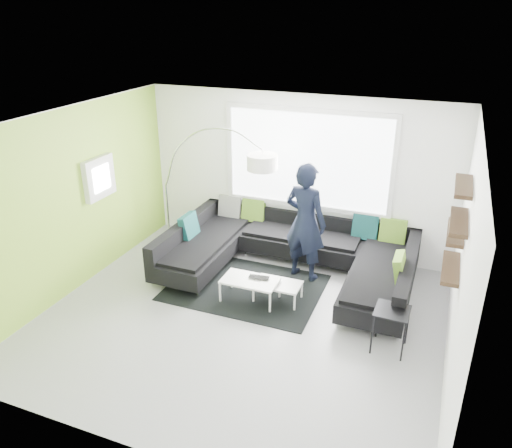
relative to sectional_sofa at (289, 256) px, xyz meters
The scene contains 9 objects.
ground 1.46m from the sectional_sofa, 100.06° to the right, with size 5.50×5.50×0.00m, color gray.
room_shell 1.88m from the sectional_sofa, 100.00° to the right, with size 5.54×5.04×2.82m.
sectional_sofa is the anchor object (origin of this frame).
rug 0.86m from the sectional_sofa, 131.28° to the right, with size 2.37×1.72×0.01m, color black.
coffee_table 0.85m from the sectional_sofa, 98.26° to the right, with size 1.08×0.63×0.35m, color silver.
arc_lamp 2.61m from the sectional_sofa, behind, with size 2.15×0.67×2.30m, color silver, non-canonical shape.
side_table 2.23m from the sectional_sofa, 36.03° to the right, with size 0.43×0.43×0.59m, color black.
person 0.65m from the sectional_sofa, 25.33° to the left, with size 0.80×0.62×1.95m, color black.
laptop 0.87m from the sectional_sofa, 103.18° to the right, with size 0.33×0.23×0.02m, color black.
Camera 1 is at (2.40, -5.49, 4.11)m, focal length 35.00 mm.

